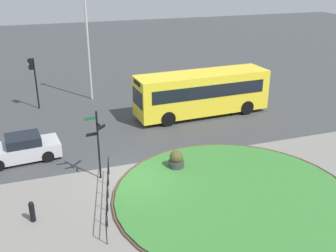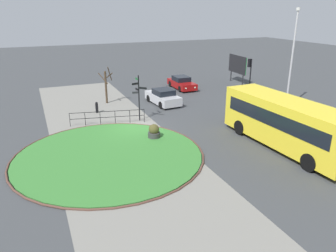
# 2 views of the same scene
# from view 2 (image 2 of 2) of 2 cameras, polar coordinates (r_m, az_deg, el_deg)

# --- Properties ---
(ground) EXTENTS (120.00, 120.00, 0.00)m
(ground) POSITION_cam_2_polar(r_m,az_deg,el_deg) (23.89, -5.48, -0.35)
(ground) COLOR #3D3F42
(sidewalk_paving) EXTENTS (32.00, 7.68, 0.02)m
(sidewalk_paving) POSITION_cam_2_polar(r_m,az_deg,el_deg) (23.38, -10.53, -1.04)
(sidewalk_paving) COLOR gray
(sidewalk_paving) RESTS_ON ground
(grass_island) EXTENTS (10.90, 10.90, 0.10)m
(grass_island) POSITION_cam_2_polar(r_m,az_deg,el_deg) (19.65, -10.21, -5.05)
(grass_island) COLOR #387A33
(grass_island) RESTS_ON ground
(grass_kerb_ring) EXTENTS (11.21, 11.21, 0.11)m
(grass_kerb_ring) POSITION_cam_2_polar(r_m,az_deg,el_deg) (19.65, -10.22, -5.04)
(grass_kerb_ring) COLOR brown
(grass_kerb_ring) RESTS_ON ground
(signpost_directional) EXTENTS (1.04, 1.02, 3.56)m
(signpost_directional) POSITION_cam_2_polar(r_m,az_deg,el_deg) (24.86, -5.17, 5.52)
(signpost_directional) COLOR black
(signpost_directional) RESTS_ON ground
(bollard_foreground) EXTENTS (0.23, 0.23, 0.94)m
(bollard_foreground) POSITION_cam_2_polar(r_m,az_deg,el_deg) (27.74, -12.34, 3.22)
(bollard_foreground) COLOR black
(bollard_foreground) RESTS_ON ground
(railing_grass_edge) EXTENTS (1.22, 5.40, 1.03)m
(railing_grass_edge) POSITION_cam_2_polar(r_m,az_deg,el_deg) (24.75, -10.51, 1.75)
(railing_grass_edge) COLOR black
(railing_grass_edge) RESTS_ON ground
(bus_yellow) EXTENTS (9.47, 2.84, 3.02)m
(bus_yellow) POSITION_cam_2_polar(r_m,az_deg,el_deg) (21.25, 19.99, 0.56)
(bus_yellow) COLOR yellow
(bus_yellow) RESTS_ON ground
(car_near_lane) EXTENTS (4.17, 2.14, 1.40)m
(car_near_lane) POSITION_cam_2_polar(r_m,az_deg,el_deg) (29.63, -0.88, 5.09)
(car_near_lane) COLOR #B7B7BC
(car_near_lane) RESTS_ON ground
(car_far_lane) EXTENTS (4.24, 1.80, 1.32)m
(car_far_lane) POSITION_cam_2_polar(r_m,az_deg,el_deg) (35.55, 2.41, 7.53)
(car_far_lane) COLOR maroon
(car_far_lane) RESTS_ON ground
(traffic_light_near) EXTENTS (0.48, 0.31, 3.75)m
(traffic_light_near) POSITION_cam_2_polar(r_m,az_deg,el_deg) (32.33, 14.08, 9.56)
(traffic_light_near) COLOR black
(traffic_light_near) RESTS_ON ground
(lamppost_tall) EXTENTS (0.32, 0.32, 8.28)m
(lamppost_tall) POSITION_cam_2_polar(r_m,az_deg,el_deg) (29.56, 20.89, 11.26)
(lamppost_tall) COLOR #B7B7BC
(lamppost_tall) RESTS_ON ground
(billboard_left) EXTENTS (3.56, 0.32, 3.17)m
(billboard_left) POSITION_cam_2_polar(r_m,az_deg,el_deg) (38.85, 12.05, 10.42)
(billboard_left) COLOR black
(billboard_left) RESTS_ON ground
(planter_near_signpost) EXTENTS (0.81, 0.81, 1.01)m
(planter_near_signpost) POSITION_cam_2_polar(r_m,az_deg,el_deg) (21.73, -2.46, -1.08)
(planter_near_signpost) COLOR #383838
(planter_near_signpost) RESTS_ON ground
(street_tree_bare) EXTENTS (1.29, 1.30, 3.41)m
(street_tree_bare) POSITION_cam_2_polar(r_m,az_deg,el_deg) (30.16, -10.73, 7.06)
(street_tree_bare) COLOR #423323
(street_tree_bare) RESTS_ON ground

